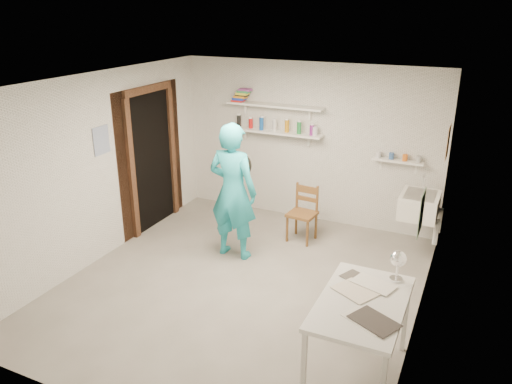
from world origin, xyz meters
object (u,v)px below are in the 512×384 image
at_px(man, 233,192).
at_px(desk_lamp, 398,259).
at_px(work_table, 359,340).
at_px(belfast_sink, 419,205).
at_px(wooden_chair, 302,214).
at_px(wall_clock, 240,164).

bearing_deg(man, desk_lamp, 154.55).
xyz_separation_m(work_table, desk_lamp, (0.20, 0.47, 0.62)).
xyz_separation_m(belfast_sink, wooden_chair, (-1.52, -0.26, -0.30)).
bearing_deg(work_table, man, 141.98).
bearing_deg(wall_clock, work_table, -40.10).
height_order(belfast_sink, wall_clock, wall_clock).
xyz_separation_m(belfast_sink, desk_lamp, (0.09, -2.21, 0.31)).
distance_m(man, work_table, 2.69).
relative_size(man, desk_lamp, 12.19).
distance_m(belfast_sink, wall_clock, 2.40).
height_order(work_table, desk_lamp, desk_lamp).
relative_size(belfast_sink, wall_clock, 1.85).
height_order(man, desk_lamp, man).
bearing_deg(desk_lamp, wooden_chair, 129.48).
xyz_separation_m(man, wall_clock, (-0.01, 0.22, 0.30)).
bearing_deg(man, wooden_chair, -128.80).
xyz_separation_m(man, wooden_chair, (0.67, 0.79, -0.50)).
height_order(wall_clock, work_table, wall_clock).
bearing_deg(wooden_chair, work_table, -54.52).
bearing_deg(work_table, wooden_chair, 120.19).
distance_m(wall_clock, desk_lamp, 2.67).
relative_size(work_table, desk_lamp, 8.00).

